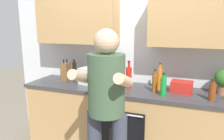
# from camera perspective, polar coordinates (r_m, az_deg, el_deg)

# --- Properties ---
(back_wall_unit) EXTENTS (4.00, 0.38, 2.50)m
(back_wall_unit) POSITION_cam_1_polar(r_m,az_deg,el_deg) (2.92, 5.89, 7.86)
(back_wall_unit) COLOR silver
(back_wall_unit) RESTS_ON ground
(counter) EXTENTS (2.84, 0.67, 0.90)m
(counter) POSITION_cam_1_polar(r_m,az_deg,el_deg) (2.93, 4.20, -13.36)
(counter) COLOR tan
(counter) RESTS_ON ground
(person_standing) EXTENTS (0.49, 0.45, 1.68)m
(person_standing) POSITION_cam_1_polar(r_m,az_deg,el_deg) (1.97, -1.52, -9.09)
(person_standing) COLOR #383D4C
(person_standing) RESTS_ON ground
(bottle_oil) EXTENTS (0.07, 0.07, 0.28)m
(bottle_oil) POSITION_cam_1_polar(r_m,az_deg,el_deg) (2.75, -1.10, -2.55)
(bottle_oil) COLOR olive
(bottle_oil) RESTS_ON counter
(bottle_hotsauce) EXTENTS (0.08, 0.08, 0.36)m
(bottle_hotsauce) POSITION_cam_1_polar(r_m,az_deg,el_deg) (2.76, 4.61, -1.86)
(bottle_hotsauce) COLOR red
(bottle_hotsauce) RESTS_ON counter
(bottle_vinegar) EXTENTS (0.07, 0.07, 0.24)m
(bottle_vinegar) POSITION_cam_1_polar(r_m,az_deg,el_deg) (2.54, 25.51, -5.27)
(bottle_vinegar) COLOR brown
(bottle_vinegar) RESTS_ON counter
(bottle_soy) EXTENTS (0.06, 0.06, 0.33)m
(bottle_soy) POSITION_cam_1_polar(r_m,az_deg,el_deg) (3.13, -10.12, -0.32)
(bottle_soy) COLOR black
(bottle_soy) RESTS_ON counter
(bottle_soda) EXTENTS (0.07, 0.07, 0.27)m
(bottle_soda) POSITION_cam_1_polar(r_m,az_deg,el_deg) (2.52, 13.71, -4.21)
(bottle_soda) COLOR #198C33
(bottle_soda) RESTS_ON counter
(bottle_syrup) EXTENTS (0.06, 0.06, 0.28)m
(bottle_syrup) POSITION_cam_1_polar(r_m,az_deg,el_deg) (2.63, 11.45, -3.39)
(bottle_syrup) COLOR #8C4C14
(bottle_syrup) RESTS_ON counter
(bottle_juice) EXTENTS (0.06, 0.06, 0.34)m
(bottle_juice) POSITION_cam_1_polar(r_m,az_deg,el_deg) (2.76, 12.74, -2.17)
(bottle_juice) COLOR orange
(bottle_juice) RESTS_ON counter
(cup_tea) EXTENTS (0.08, 0.08, 0.10)m
(cup_tea) POSITION_cam_1_polar(r_m,az_deg,el_deg) (3.02, -0.54, -2.52)
(cup_tea) COLOR #33598C
(cup_tea) RESTS_ON counter
(knife_block) EXTENTS (0.10, 0.14, 0.32)m
(knife_block) POSITION_cam_1_polar(r_m,az_deg,el_deg) (3.22, -12.40, -0.41)
(knife_block) COLOR brown
(knife_block) RESTS_ON counter
(potted_herb) EXTENTS (0.22, 0.22, 0.30)m
(potted_herb) POSITION_cam_1_polar(r_m,az_deg,el_deg) (2.81, 27.96, -2.42)
(potted_herb) COLOR #9E6647
(potted_herb) RESTS_ON counter
(grocery_bag_crisps) EXTENTS (0.26, 0.19, 0.14)m
(grocery_bag_crisps) POSITION_cam_1_polar(r_m,az_deg,el_deg) (2.71, 18.35, -4.34)
(grocery_bag_crisps) COLOR red
(grocery_bag_crisps) RESTS_ON counter
(grocery_bag_produce) EXTENTS (0.26, 0.22, 0.23)m
(grocery_bag_produce) POSITION_cam_1_polar(r_m,az_deg,el_deg) (2.94, -6.51, -1.66)
(grocery_bag_produce) COLOR silver
(grocery_bag_produce) RESTS_ON counter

